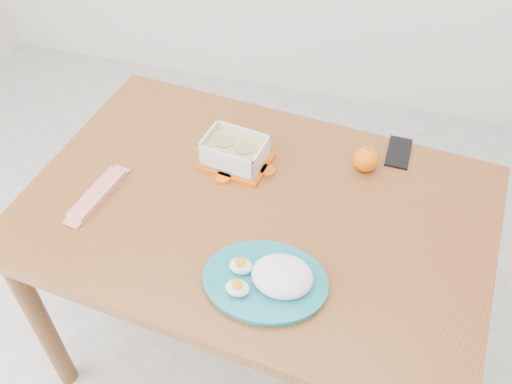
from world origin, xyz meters
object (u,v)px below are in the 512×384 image
(dining_table, at_px, (256,230))
(smartphone, at_px, (399,152))
(food_container, at_px, (235,152))
(orange_fruit, at_px, (366,159))
(rice_plate, at_px, (271,278))

(dining_table, xyz_separation_m, smartphone, (0.35, 0.32, 0.10))
(food_container, xyz_separation_m, orange_fruit, (0.37, 0.07, -0.00))
(orange_fruit, bearing_deg, rice_plate, -109.12)
(food_container, bearing_deg, rice_plate, -53.19)
(dining_table, distance_m, food_container, 0.23)
(rice_plate, bearing_deg, smartphone, 61.48)
(orange_fruit, xyz_separation_m, smartphone, (0.09, 0.09, -0.03))
(dining_table, relative_size, rice_plate, 4.19)
(rice_plate, bearing_deg, orange_fruit, 66.55)
(dining_table, distance_m, rice_plate, 0.28)
(dining_table, bearing_deg, smartphone, 48.78)
(food_container, relative_size, rice_plate, 0.68)
(food_container, bearing_deg, dining_table, -46.78)
(orange_fruit, bearing_deg, smartphone, 46.15)
(food_container, height_order, smartphone, food_container)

